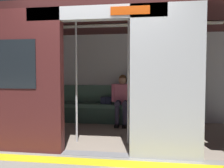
{
  "coord_description": "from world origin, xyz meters",
  "views": [
    {
      "loc": [
        -0.71,
        3.31,
        1.27
      ],
      "look_at": [
        -0.09,
        -1.21,
        1.03
      ],
      "focal_mm": 35.73,
      "sensor_mm": 36.0,
      "label": 1
    }
  ],
  "objects_px": {
    "train_car": "(104,58)",
    "grab_pole_far": "(128,81)",
    "handbag": "(106,100)",
    "bench_seat": "(113,109)",
    "person_seated": "(122,96)",
    "grab_pole_door": "(76,81)",
    "book": "(138,104)"
  },
  "relations": [
    {
      "from": "bench_seat",
      "to": "grab_pole_far",
      "type": "bearing_deg",
      "value": 106.75
    },
    {
      "from": "train_car",
      "to": "bench_seat",
      "type": "bearing_deg",
      "value": -94.62
    },
    {
      "from": "person_seated",
      "to": "handbag",
      "type": "xyz_separation_m",
      "value": [
        0.42,
        -0.11,
        -0.13
      ]
    },
    {
      "from": "grab_pole_far",
      "to": "bench_seat",
      "type": "bearing_deg",
      "value": -73.25
    },
    {
      "from": "train_car",
      "to": "grab_pole_door",
      "type": "bearing_deg",
      "value": 57.91
    },
    {
      "from": "train_car",
      "to": "grab_pole_far",
      "type": "bearing_deg",
      "value": 133.28
    },
    {
      "from": "grab_pole_door",
      "to": "person_seated",
      "type": "bearing_deg",
      "value": -114.19
    },
    {
      "from": "person_seated",
      "to": "handbag",
      "type": "height_order",
      "value": "person_seated"
    },
    {
      "from": "handbag",
      "to": "book",
      "type": "bearing_deg",
      "value": -178.44
    },
    {
      "from": "bench_seat",
      "to": "train_car",
      "type": "bearing_deg",
      "value": 85.38
    },
    {
      "from": "grab_pole_far",
      "to": "person_seated",
      "type": "bearing_deg",
      "value": -80.83
    },
    {
      "from": "person_seated",
      "to": "grab_pole_far",
      "type": "xyz_separation_m",
      "value": [
        -0.24,
        1.5,
        0.42
      ]
    },
    {
      "from": "bench_seat",
      "to": "person_seated",
      "type": "distance_m",
      "value": 0.4
    },
    {
      "from": "person_seated",
      "to": "book",
      "type": "height_order",
      "value": "person_seated"
    },
    {
      "from": "bench_seat",
      "to": "handbag",
      "type": "xyz_separation_m",
      "value": [
        0.19,
        -0.06,
        0.2
      ]
    },
    {
      "from": "handbag",
      "to": "book",
      "type": "distance_m",
      "value": 0.8
    },
    {
      "from": "grab_pole_far",
      "to": "handbag",
      "type": "bearing_deg",
      "value": -67.65
    },
    {
      "from": "grab_pole_door",
      "to": "grab_pole_far",
      "type": "xyz_separation_m",
      "value": [
        -0.93,
        -0.04,
        0.0
      ]
    },
    {
      "from": "handbag",
      "to": "book",
      "type": "xyz_separation_m",
      "value": [
        -0.8,
        -0.02,
        -0.07
      ]
    },
    {
      "from": "person_seated",
      "to": "book",
      "type": "bearing_deg",
      "value": -161.3
    },
    {
      "from": "bench_seat",
      "to": "handbag",
      "type": "relative_size",
      "value": 12.03
    },
    {
      "from": "train_car",
      "to": "grab_pole_far",
      "type": "relative_size",
      "value": 2.87
    },
    {
      "from": "person_seated",
      "to": "grab_pole_far",
      "type": "bearing_deg",
      "value": 99.17
    },
    {
      "from": "book",
      "to": "grab_pole_door",
      "type": "bearing_deg",
      "value": 73.66
    },
    {
      "from": "person_seated",
      "to": "book",
      "type": "distance_m",
      "value": 0.45
    },
    {
      "from": "bench_seat",
      "to": "grab_pole_far",
      "type": "xyz_separation_m",
      "value": [
        -0.47,
        1.55,
        0.75
      ]
    },
    {
      "from": "book",
      "to": "grab_pole_door",
      "type": "relative_size",
      "value": 0.1
    },
    {
      "from": "grab_pole_door",
      "to": "grab_pole_far",
      "type": "relative_size",
      "value": 1.0
    },
    {
      "from": "handbag",
      "to": "grab_pole_far",
      "type": "distance_m",
      "value": 1.82
    },
    {
      "from": "bench_seat",
      "to": "grab_pole_door",
      "type": "bearing_deg",
      "value": 73.65
    },
    {
      "from": "grab_pole_door",
      "to": "grab_pole_far",
      "type": "height_order",
      "value": "same"
    },
    {
      "from": "bench_seat",
      "to": "grab_pole_far",
      "type": "distance_m",
      "value": 1.78
    }
  ]
}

